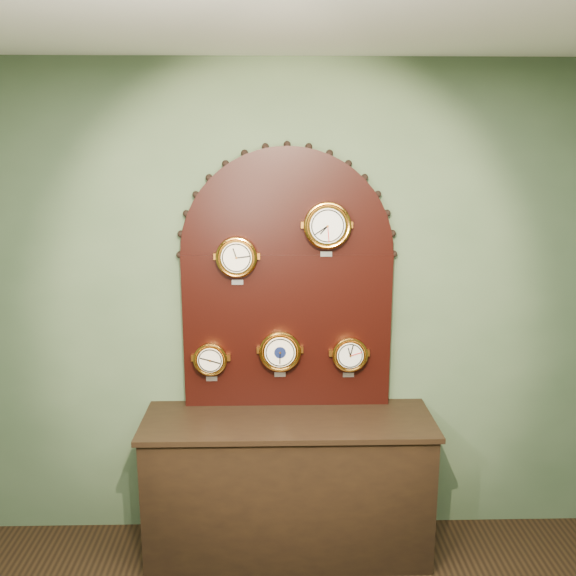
{
  "coord_description": "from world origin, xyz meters",
  "views": [
    {
      "loc": [
        -0.08,
        -1.01,
        2.31
      ],
      "look_at": [
        0.0,
        2.25,
        1.58
      ],
      "focal_mm": 38.75,
      "sensor_mm": 36.0,
      "label": 1
    }
  ],
  "objects_px": {
    "display_board": "(287,272)",
    "tide_clock": "(350,354)",
    "arabic_clock": "(327,225)",
    "hygrometer": "(211,359)",
    "shop_counter": "(288,488)",
    "roman_clock": "(237,257)",
    "barometer": "(280,351)"
  },
  "relations": [
    {
      "from": "hygrometer",
      "to": "barometer",
      "type": "relative_size",
      "value": 0.85
    },
    {
      "from": "display_board",
      "to": "hygrometer",
      "type": "distance_m",
      "value": 0.66
    },
    {
      "from": "shop_counter",
      "to": "arabic_clock",
      "type": "height_order",
      "value": "arabic_clock"
    },
    {
      "from": "display_board",
      "to": "tide_clock",
      "type": "height_order",
      "value": "display_board"
    },
    {
      "from": "display_board",
      "to": "roman_clock",
      "type": "bearing_deg",
      "value": -166.68
    },
    {
      "from": "arabic_clock",
      "to": "tide_clock",
      "type": "distance_m",
      "value": 0.76
    },
    {
      "from": "arabic_clock",
      "to": "tide_clock",
      "type": "bearing_deg",
      "value": 0.58
    },
    {
      "from": "roman_clock",
      "to": "arabic_clock",
      "type": "distance_m",
      "value": 0.53
    },
    {
      "from": "hygrometer",
      "to": "roman_clock",
      "type": "bearing_deg",
      "value": -0.33
    },
    {
      "from": "arabic_clock",
      "to": "hygrometer",
      "type": "xyz_separation_m",
      "value": [
        -0.66,
        0.0,
        -0.77
      ]
    },
    {
      "from": "roman_clock",
      "to": "tide_clock",
      "type": "xyz_separation_m",
      "value": [
        0.64,
        0.0,
        -0.57
      ]
    },
    {
      "from": "hygrometer",
      "to": "barometer",
      "type": "height_order",
      "value": "barometer"
    },
    {
      "from": "shop_counter",
      "to": "arabic_clock",
      "type": "relative_size",
      "value": 5.15
    },
    {
      "from": "shop_counter",
      "to": "barometer",
      "type": "relative_size",
      "value": 5.52
    },
    {
      "from": "hygrometer",
      "to": "tide_clock",
      "type": "height_order",
      "value": "tide_clock"
    },
    {
      "from": "barometer",
      "to": "tide_clock",
      "type": "xyz_separation_m",
      "value": [
        0.4,
        0.0,
        -0.02
      ]
    },
    {
      "from": "roman_clock",
      "to": "barometer",
      "type": "distance_m",
      "value": 0.6
    },
    {
      "from": "roman_clock",
      "to": "barometer",
      "type": "height_order",
      "value": "roman_clock"
    },
    {
      "from": "roman_clock",
      "to": "tide_clock",
      "type": "height_order",
      "value": "roman_clock"
    },
    {
      "from": "tide_clock",
      "to": "roman_clock",
      "type": "bearing_deg",
      "value": -179.94
    },
    {
      "from": "shop_counter",
      "to": "roman_clock",
      "type": "relative_size",
      "value": 5.72
    },
    {
      "from": "display_board",
      "to": "hygrometer",
      "type": "relative_size",
      "value": 6.24
    },
    {
      "from": "tide_clock",
      "to": "hygrometer",
      "type": "bearing_deg",
      "value": 179.98
    },
    {
      "from": "display_board",
      "to": "tide_clock",
      "type": "distance_m",
      "value": 0.59
    },
    {
      "from": "hygrometer",
      "to": "shop_counter",
      "type": "bearing_deg",
      "value": -19.23
    },
    {
      "from": "arabic_clock",
      "to": "shop_counter",
      "type": "bearing_deg",
      "value": -145.09
    },
    {
      "from": "tide_clock",
      "to": "arabic_clock",
      "type": "bearing_deg",
      "value": -179.42
    },
    {
      "from": "display_board",
      "to": "arabic_clock",
      "type": "relative_size",
      "value": 4.93
    },
    {
      "from": "shop_counter",
      "to": "arabic_clock",
      "type": "xyz_separation_m",
      "value": [
        0.22,
        0.15,
        1.5
      ]
    },
    {
      "from": "shop_counter",
      "to": "tide_clock",
      "type": "relative_size",
      "value": 6.26
    },
    {
      "from": "display_board",
      "to": "arabic_clock",
      "type": "xyz_separation_m",
      "value": [
        0.22,
        -0.07,
        0.28
      ]
    },
    {
      "from": "display_board",
      "to": "barometer",
      "type": "relative_size",
      "value": 5.28
    }
  ]
}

